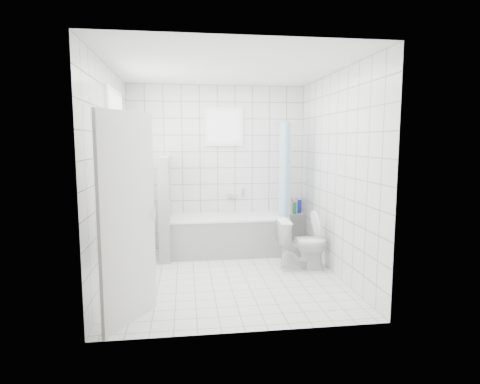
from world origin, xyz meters
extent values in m
plane|color=white|center=(0.00, 0.00, 0.00)|extent=(3.00, 3.00, 0.00)
plane|color=white|center=(0.00, 0.00, 2.60)|extent=(3.00, 3.00, 0.00)
cube|color=white|center=(0.00, 1.50, 1.30)|extent=(2.80, 0.02, 2.60)
cube|color=white|center=(0.00, -1.50, 1.30)|extent=(2.80, 0.02, 2.60)
cube|color=white|center=(-1.40, 0.00, 1.30)|extent=(0.02, 3.00, 2.60)
cube|color=white|center=(1.40, 0.00, 1.30)|extent=(0.02, 3.00, 2.60)
cube|color=white|center=(-1.35, 0.30, 1.60)|extent=(0.01, 0.90, 1.40)
cube|color=white|center=(0.10, 1.46, 1.95)|extent=(0.50, 0.01, 0.50)
cube|color=white|center=(-1.31, 0.30, 0.86)|extent=(0.18, 1.02, 0.08)
cube|color=silver|center=(-1.05, -1.13, 1.00)|extent=(0.43, 0.72, 2.00)
cube|color=white|center=(0.12, 1.12, 0.28)|extent=(1.75, 0.75, 0.55)
cube|color=white|center=(0.12, 1.12, 0.57)|extent=(1.77, 0.77, 0.03)
cube|color=white|center=(-0.83, 1.07, 0.75)|extent=(0.15, 0.85, 1.50)
cube|color=white|center=(1.27, 1.38, 0.28)|extent=(0.40, 0.24, 0.55)
imported|color=white|center=(1.03, 0.20, 0.35)|extent=(0.69, 0.40, 0.70)
cylinder|color=silver|center=(0.95, 1.10, 2.00)|extent=(0.02, 0.80, 0.02)
cube|color=silver|center=(0.22, 1.46, 0.85)|extent=(0.18, 0.06, 0.06)
imported|color=silver|center=(-1.30, 0.23, 0.98)|extent=(0.17, 0.17, 0.15)
imported|color=#BD60C1|center=(-1.30, 0.58, 1.00)|extent=(0.12, 0.12, 0.21)
imported|color=white|center=(-1.30, 0.44, 1.03)|extent=(0.12, 0.12, 0.27)
imported|color=#E2586E|center=(-1.30, -0.04, 1.03)|extent=(0.14, 0.14, 0.27)
cylinder|color=red|center=(1.24, 1.39, 0.66)|extent=(0.06, 0.06, 0.23)
cylinder|color=#168633|center=(1.23, 1.31, 0.65)|extent=(0.06, 0.06, 0.20)
cylinder|color=#1C28E0|center=(1.33, 1.40, 0.66)|extent=(0.06, 0.06, 0.22)
camera|label=1|loc=(-0.52, -4.91, 1.72)|focal=30.00mm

